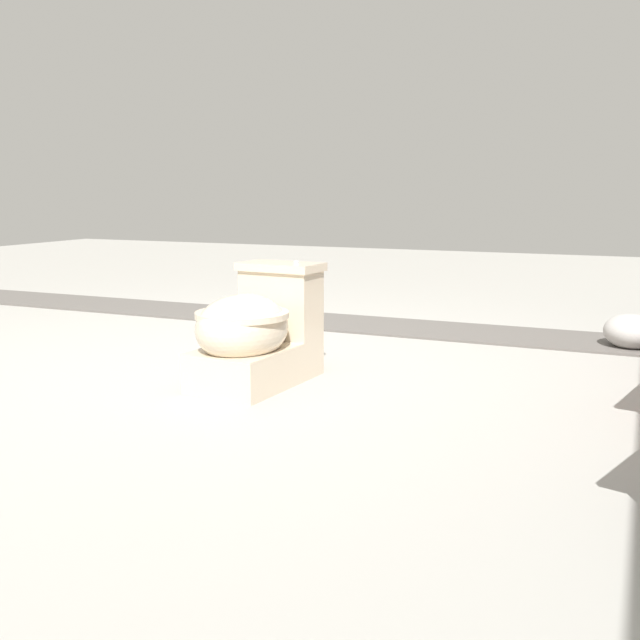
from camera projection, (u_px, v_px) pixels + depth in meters
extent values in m
plane|color=#A8A59E|center=(248.00, 368.00, 3.50)|extent=(14.00, 14.00, 0.00)
cube|color=#605B56|center=(425.00, 329.00, 4.45)|extent=(0.56, 8.00, 0.01)
cube|color=beige|center=(256.00, 364.00, 3.22)|extent=(0.63, 0.39, 0.17)
ellipsoid|color=beige|center=(242.00, 328.00, 3.10)|extent=(0.47, 0.39, 0.28)
cylinder|color=beige|center=(242.00, 315.00, 3.09)|extent=(0.42, 0.42, 0.03)
cube|color=beige|center=(281.00, 304.00, 3.36)|extent=(0.21, 0.35, 0.30)
cube|color=beige|center=(281.00, 267.00, 3.33)|extent=(0.23, 0.38, 0.04)
cylinder|color=silver|center=(296.00, 262.00, 3.29)|extent=(0.02, 0.02, 0.01)
ellipsoid|color=#B7B2AD|center=(631.00, 332.00, 3.91)|extent=(0.39, 0.39, 0.18)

